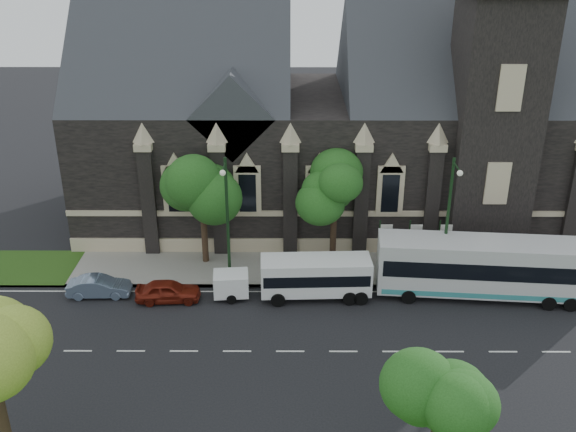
{
  "coord_description": "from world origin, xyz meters",
  "views": [
    {
      "loc": [
        -0.03,
        -29.99,
        21.92
      ],
      "look_at": [
        -0.14,
        6.0,
        5.68
      ],
      "focal_mm": 40.25,
      "sensor_mm": 36.0,
      "label": 1
    }
  ],
  "objects_px": {
    "sedan": "(99,287)",
    "car_far_red": "(168,291)",
    "street_lamp_mid": "(227,217)",
    "tree_walk_right": "(338,186)",
    "banner_flag_center": "(413,242)",
    "tree_walk_left": "(205,187)",
    "tour_coach": "(483,267)",
    "banner_flag_left": "(383,242)",
    "box_trailer": "(231,284)",
    "street_lamp_near": "(449,217)",
    "banner_flag_right": "(442,242)",
    "tree_park_east": "(444,397)",
    "shuttle_bus": "(316,275)"
  },
  "relations": [
    {
      "from": "sedan",
      "to": "banner_flag_left",
      "type": "bearing_deg",
      "value": -82.62
    },
    {
      "from": "street_lamp_near",
      "to": "tour_coach",
      "type": "bearing_deg",
      "value": -23.43
    },
    {
      "from": "banner_flag_center",
      "to": "shuttle_bus",
      "type": "distance_m",
      "value": 7.35
    },
    {
      "from": "tour_coach",
      "to": "sedan",
      "type": "distance_m",
      "value": 24.65
    },
    {
      "from": "tree_walk_left",
      "to": "banner_flag_left",
      "type": "height_order",
      "value": "tree_walk_left"
    },
    {
      "from": "street_lamp_near",
      "to": "banner_flag_left",
      "type": "bearing_deg",
      "value": 152.82
    },
    {
      "from": "street_lamp_near",
      "to": "tour_coach",
      "type": "height_order",
      "value": "street_lamp_near"
    },
    {
      "from": "tree_park_east",
      "to": "tour_coach",
      "type": "bearing_deg",
      "value": 68.44
    },
    {
      "from": "box_trailer",
      "to": "street_lamp_mid",
      "type": "bearing_deg",
      "value": 94.7
    },
    {
      "from": "street_lamp_mid",
      "to": "box_trailer",
      "type": "height_order",
      "value": "street_lamp_mid"
    },
    {
      "from": "shuttle_bus",
      "to": "street_lamp_near",
      "type": "bearing_deg",
      "value": 5.62
    },
    {
      "from": "tree_walk_right",
      "to": "banner_flag_center",
      "type": "xyz_separation_m",
      "value": [
        5.08,
        -1.71,
        -3.43
      ]
    },
    {
      "from": "car_far_red",
      "to": "street_lamp_mid",
      "type": "bearing_deg",
      "value": -68.75
    },
    {
      "from": "street_lamp_near",
      "to": "banner_flag_center",
      "type": "xyz_separation_m",
      "value": [
        -1.71,
        1.91,
        -2.73
      ]
    },
    {
      "from": "banner_flag_left",
      "to": "sedan",
      "type": "xyz_separation_m",
      "value": [
        -18.62,
        -3.01,
        -1.72
      ]
    },
    {
      "from": "banner_flag_left",
      "to": "banner_flag_right",
      "type": "distance_m",
      "value": 4.0
    },
    {
      "from": "tree_walk_right",
      "to": "street_lamp_mid",
      "type": "height_order",
      "value": "street_lamp_mid"
    },
    {
      "from": "tree_walk_left",
      "to": "tour_coach",
      "type": "relative_size",
      "value": 0.57
    },
    {
      "from": "tree_park_east",
      "to": "banner_flag_right",
      "type": "relative_size",
      "value": 1.57
    },
    {
      "from": "street_lamp_near",
      "to": "banner_flag_center",
      "type": "relative_size",
      "value": 2.25
    },
    {
      "from": "tree_walk_right",
      "to": "box_trailer",
      "type": "relative_size",
      "value": 2.39
    },
    {
      "from": "sedan",
      "to": "car_far_red",
      "type": "relative_size",
      "value": 0.98
    },
    {
      "from": "banner_flag_right",
      "to": "car_far_red",
      "type": "height_order",
      "value": "banner_flag_right"
    },
    {
      "from": "shuttle_bus",
      "to": "tree_walk_left",
      "type": "bearing_deg",
      "value": 145.13
    },
    {
      "from": "banner_flag_left",
      "to": "tour_coach",
      "type": "xyz_separation_m",
      "value": [
        5.99,
        -2.89,
        -0.28
      ]
    },
    {
      "from": "tree_park_east",
      "to": "banner_flag_right",
      "type": "height_order",
      "value": "tree_park_east"
    },
    {
      "from": "tree_park_east",
      "to": "street_lamp_mid",
      "type": "relative_size",
      "value": 0.7
    },
    {
      "from": "street_lamp_near",
      "to": "shuttle_bus",
      "type": "xyz_separation_m",
      "value": [
        -8.35,
        -1.16,
        -3.55
      ]
    },
    {
      "from": "street_lamp_mid",
      "to": "banner_flag_left",
      "type": "relative_size",
      "value": 2.25
    },
    {
      "from": "tree_park_east",
      "to": "tree_walk_left",
      "type": "height_order",
      "value": "tree_walk_left"
    },
    {
      "from": "street_lamp_near",
      "to": "tour_coach",
      "type": "relative_size",
      "value": 0.67
    },
    {
      "from": "banner_flag_left",
      "to": "sedan",
      "type": "distance_m",
      "value": 18.94
    },
    {
      "from": "tree_park_east",
      "to": "car_far_red",
      "type": "xyz_separation_m",
      "value": [
        -13.95,
        14.73,
        -3.92
      ]
    },
    {
      "from": "banner_flag_center",
      "to": "banner_flag_left",
      "type": "bearing_deg",
      "value": 180.0
    },
    {
      "from": "banner_flag_center",
      "to": "box_trailer",
      "type": "bearing_deg",
      "value": -165.38
    },
    {
      "from": "street_lamp_near",
      "to": "street_lamp_mid",
      "type": "distance_m",
      "value": 14.0
    },
    {
      "from": "tour_coach",
      "to": "shuttle_bus",
      "type": "relative_size",
      "value": 1.91
    },
    {
      "from": "tree_walk_left",
      "to": "shuttle_bus",
      "type": "height_order",
      "value": "tree_walk_left"
    },
    {
      "from": "street_lamp_near",
      "to": "banner_flag_right",
      "type": "relative_size",
      "value": 2.25
    },
    {
      "from": "street_lamp_mid",
      "to": "car_far_red",
      "type": "bearing_deg",
      "value": -155.86
    },
    {
      "from": "banner_flag_right",
      "to": "tree_walk_right",
      "type": "bearing_deg",
      "value": 166.4
    },
    {
      "from": "sedan",
      "to": "car_far_red",
      "type": "height_order",
      "value": "car_far_red"
    },
    {
      "from": "car_far_red",
      "to": "tree_walk_right",
      "type": "bearing_deg",
      "value": -67.09
    },
    {
      "from": "banner_flag_left",
      "to": "street_lamp_near",
      "type": "bearing_deg",
      "value": -27.18
    },
    {
      "from": "box_trailer",
      "to": "tree_walk_left",
      "type": "bearing_deg",
      "value": 107.69
    },
    {
      "from": "street_lamp_mid",
      "to": "sedan",
      "type": "distance_m",
      "value": 9.51
    },
    {
      "from": "sedan",
      "to": "shuttle_bus",
      "type": "bearing_deg",
      "value": -92.01
    },
    {
      "from": "street_lamp_near",
      "to": "tour_coach",
      "type": "xyz_separation_m",
      "value": [
        2.27,
        -0.99,
        -3.01
      ]
    },
    {
      "from": "banner_flag_center",
      "to": "sedan",
      "type": "bearing_deg",
      "value": -171.68
    },
    {
      "from": "tree_walk_left",
      "to": "sedan",
      "type": "distance_m",
      "value": 9.52
    }
  ]
}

